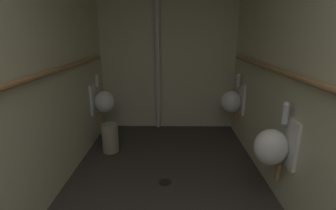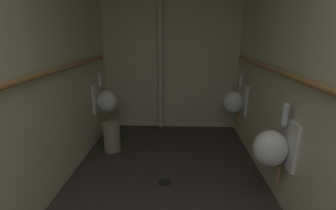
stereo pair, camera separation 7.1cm
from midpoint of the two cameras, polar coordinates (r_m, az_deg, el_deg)
floor at (r=2.57m, az=0.01°, el=-22.70°), size 2.35×4.19×0.08m
wall_left at (r=2.35m, az=-29.53°, el=9.19°), size 0.06×4.19×2.75m
wall_right at (r=2.27m, az=30.68°, el=8.84°), size 0.06×4.19×2.75m
wall_back at (r=4.06m, az=1.22°, el=13.47°), size 2.35×0.06×2.75m
urinal_left_mid at (r=3.75m, az=-14.02°, el=0.98°), size 0.32×0.30×0.76m
urinal_right_mid at (r=2.38m, az=24.32°, el=-9.13°), size 0.32×0.30×0.76m
urinal_right_far at (r=3.73m, az=16.00°, el=0.77°), size 0.32×0.30×0.76m
supply_pipe_left at (r=2.32m, az=-27.24°, el=6.29°), size 0.06×3.41×0.06m
supply_pipe_right at (r=2.24m, az=28.24°, el=5.88°), size 0.06×3.47×0.06m
standpipe_back_wall at (r=3.96m, az=-1.34°, el=13.39°), size 0.08×0.08×2.70m
floor_drain at (r=2.81m, az=-0.01°, el=-17.76°), size 0.14×0.14×0.01m
waste_bin at (r=3.47m, az=-12.55°, el=-7.47°), size 0.23×0.23×0.40m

